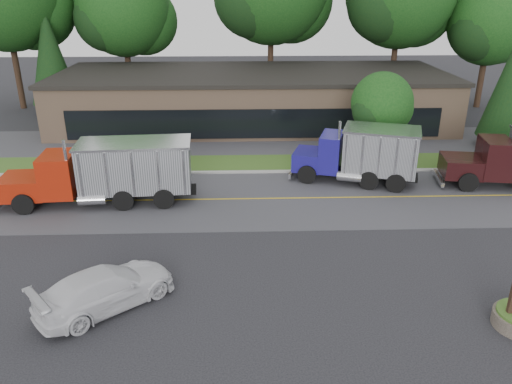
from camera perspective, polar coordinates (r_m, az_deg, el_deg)
ground at (r=19.73m, az=-4.17°, el=-11.25°), size 140.00×140.00×0.00m
road at (r=27.66m, az=-3.55°, el=-0.84°), size 60.00×8.00×0.02m
center_line at (r=27.66m, az=-3.55°, el=-0.84°), size 60.00×0.12×0.01m
curb at (r=31.56m, az=-3.37°, el=2.18°), size 60.00×0.30×0.12m
grass_verge at (r=33.26m, az=-3.31°, el=3.26°), size 60.00×3.40×0.03m
far_parking at (r=38.01m, az=-3.16°, el=5.74°), size 60.00×7.00×0.02m
strip_mall at (r=43.34m, az=-0.39°, el=10.60°), size 32.00×12.00×4.00m
tree_far_b at (r=51.69m, az=-14.73°, el=19.10°), size 9.32×8.77×13.30m
tree_far_e at (r=53.00m, az=25.24°, el=16.72°), size 8.19×7.71×11.68m
evergreen_left at (r=49.69m, az=-22.47°, el=14.22°), size 4.15×4.15×9.43m
tree_verge at (r=33.53m, az=14.25°, el=9.53°), size 4.19×3.94×5.98m
dump_truck_red at (r=27.73m, az=-16.39°, el=2.34°), size 10.28×3.25×3.36m
dump_truck_blue at (r=30.18m, az=12.08°, el=4.36°), size 7.60×4.61×3.36m
rally_car at (r=19.29m, az=-16.78°, el=-10.47°), size 5.29×4.94×1.50m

